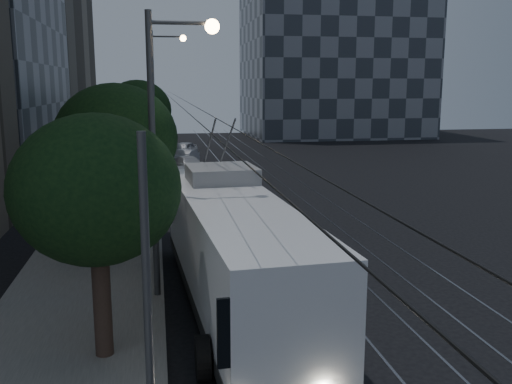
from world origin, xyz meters
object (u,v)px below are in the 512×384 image
object	(u,v)px
car_white_c	(184,158)
streetlamp_near	(165,129)
car_white_d	(183,150)
pickup_silver	(173,194)
streetlamp_far	(159,91)
trolleybus	(234,250)
car_white_a	(177,176)
car_white_b	(189,166)

from	to	relation	value
car_white_c	streetlamp_near	distance (m)	30.08
car_white_c	car_white_d	bearing A→B (deg)	111.61
streetlamp_near	car_white_d	bearing A→B (deg)	86.59
pickup_silver	car_white_d	bearing A→B (deg)	108.38
pickup_silver	car_white_d	distance (m)	22.02
car_white_c	streetlamp_near	size ratio (longest dim) A/B	0.45
car_white_d	streetlamp_far	xyz separation A→B (m)	(-2.08, -11.44, 5.49)
trolleybus	pickup_silver	world-z (taller)	trolleybus
trolleybus	streetlamp_far	xyz separation A→B (m)	(-1.88, 24.87, 4.40)
pickup_silver	car_white_a	xyz separation A→B (m)	(0.48, 6.68, -0.12)
pickup_silver	streetlamp_near	xyz separation A→B (m)	(-0.50, -13.33, 4.55)
pickup_silver	car_white_a	bearing A→B (deg)	108.43
car_white_a	car_white_c	bearing A→B (deg)	103.43
car_white_b	car_white_c	distance (m)	4.30
streetlamp_near	pickup_silver	bearing A→B (deg)	87.84
car_white_d	streetlamp_near	size ratio (longest dim) A/B	0.48
trolleybus	streetlamp_near	xyz separation A→B (m)	(-1.90, 1.02, 3.56)
car_white_b	car_white_d	bearing A→B (deg)	73.43
car_white_c	streetlamp_far	distance (m)	8.24
car_white_d	pickup_silver	bearing A→B (deg)	-70.15
car_white_a	streetlamp_near	bearing A→B (deg)	-73.96
car_white_a	streetlamp_near	distance (m)	20.57
car_white_a	car_white_d	world-z (taller)	car_white_d
trolleybus	car_white_d	size ratio (longest dim) A/B	3.13
car_white_d	streetlamp_far	world-z (taller)	streetlamp_far
car_white_d	streetlamp_near	bearing A→B (deg)	-69.39
car_white_a	streetlamp_near	xyz separation A→B (m)	(-0.98, -20.01, 4.67)
pickup_silver	car_white_b	bearing A→B (deg)	104.97
car_white_c	car_white_a	bearing A→B (deg)	-71.74
car_white_a	streetlamp_near	size ratio (longest dim) A/B	0.47
trolleybus	car_white_b	xyz separation A→B (m)	(0.20, 26.38, -1.16)
car_white_d	streetlamp_far	distance (m)	12.86
streetlamp_near	streetlamp_far	bearing A→B (deg)	89.95
car_white_b	car_white_c	world-z (taller)	car_white_c
trolleybus	car_white_a	distance (m)	21.08
trolleybus	car_white_c	xyz separation A→B (m)	(-0.00, 30.67, -1.15)
car_white_a	car_white_b	size ratio (longest dim) A/B	0.92
car_white_c	streetlamp_far	world-z (taller)	streetlamp_far
streetlamp_far	streetlamp_near	bearing A→B (deg)	-90.05
car_white_a	car_white_b	bearing A→B (deg)	97.03
car_white_a	streetlamp_far	bearing A→B (deg)	122.93
streetlamp_near	streetlamp_far	size ratio (longest dim) A/B	0.85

